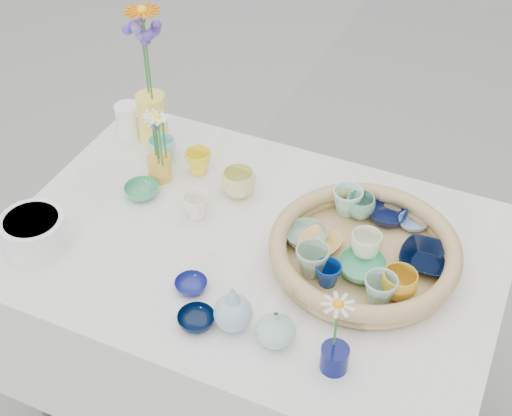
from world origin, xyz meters
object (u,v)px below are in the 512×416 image
at_px(wicker_tray, 364,252).
at_px(tall_vase_yellow, 153,119).
at_px(bud_vase_seafoam, 276,327).
at_px(display_table, 253,410).

bearing_deg(wicker_tray, tall_vase_yellow, 162.52).
height_order(wicker_tray, bud_vase_seafoam, bud_vase_seafoam).
relative_size(bud_vase_seafoam, tall_vase_yellow, 0.57).
distance_m(bud_vase_seafoam, tall_vase_yellow, 0.84).
bearing_deg(wicker_tray, display_table, -169.88).
bearing_deg(tall_vase_yellow, display_table, -31.73).
height_order(bud_vase_seafoam, tall_vase_yellow, tall_vase_yellow).
bearing_deg(bud_vase_seafoam, wicker_tray, 71.71).
bearing_deg(bud_vase_seafoam, display_table, 123.63).
xyz_separation_m(bud_vase_seafoam, tall_vase_yellow, (-0.63, 0.55, 0.04)).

